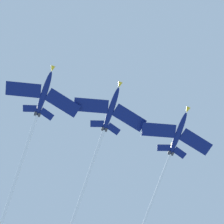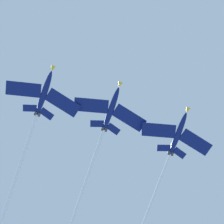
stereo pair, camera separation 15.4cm
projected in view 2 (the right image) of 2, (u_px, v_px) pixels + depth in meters
jet_inner_left at (169, 157)px, 108.85m from camera, size 19.73×49.08×8.13m
jet_centre at (98, 148)px, 108.34m from camera, size 20.29×54.00×10.18m
jet_inner_right at (28, 142)px, 106.37m from camera, size 20.47×58.52×10.73m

